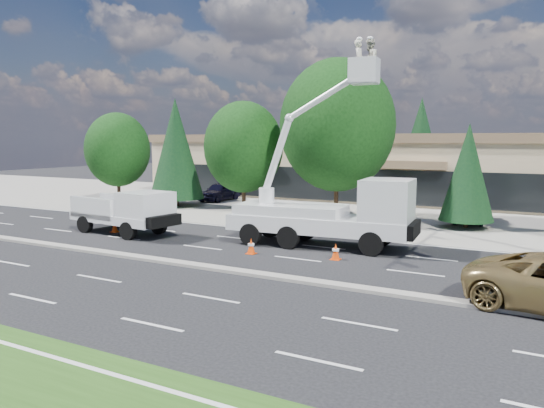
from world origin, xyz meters
The scene contains 19 objects.
ground centered at (0.00, 0.00, 0.00)m, with size 140.00×140.00×0.00m, color black.
concrete_apron centered at (0.00, 20.00, 0.01)m, with size 140.00×22.00×0.01m, color gray.
road_median centered at (0.00, 0.00, 0.06)m, with size 120.00×0.55×0.12m, color gray.
strip_mall centered at (0.00, 29.97, 2.83)m, with size 50.40×15.40×5.50m.
tree_front_a centered at (-22.00, 15.00, 4.23)m, with size 5.21×5.21×7.23m.
tree_front_b centered at (-16.00, 15.00, 4.37)m, with size 4.13×4.13×8.14m.
tree_front_c centered at (-10.00, 15.00, 4.53)m, with size 5.58×5.58×7.74m.
tree_front_d centered at (-3.00, 15.00, 5.95)m, with size 7.33×7.33×10.17m.
tree_front_e centered at (5.00, 15.00, 3.22)m, with size 3.04×3.04×6.00m.
tree_back_a centered at (-18.00, 42.00, 5.39)m, with size 5.10×5.10×10.05m.
tree_back_b centered at (-4.00, 42.00, 5.13)m, with size 4.85×4.85×9.57m.
utility_pickup centered at (-10.62, 4.14, 0.98)m, with size 6.42×3.01×2.37m.
bucket_truck centered at (0.36, 6.27, 2.03)m, with size 8.87×3.50×9.60m.
traffic_cone_a centered at (-11.73, 4.30, 0.34)m, with size 0.40×0.40×0.70m.
traffic_cone_b centered at (-2.28, 3.15, 0.34)m, with size 0.40×0.40×0.70m.
traffic_cone_c centered at (1.46, 3.89, 0.34)m, with size 0.40×0.40×0.70m.
traffic_cone_d centered at (8.47, 3.63, 0.34)m, with size 0.40×0.40×0.70m.
parked_car_west centered at (-15.18, 19.58, 0.77)m, with size 1.82×4.52×1.54m, color black.
parked_car_east centered at (4.87, 17.34, 0.81)m, with size 1.71×4.90×1.61m, color black.
Camera 1 is at (9.70, -16.76, 5.10)m, focal length 35.00 mm.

